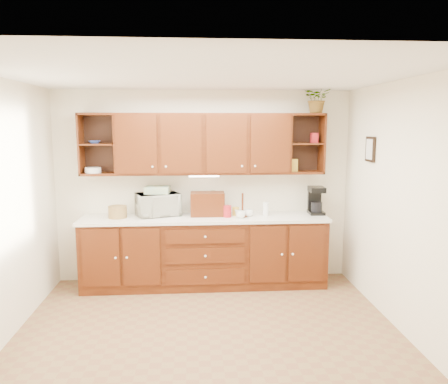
{
  "coord_description": "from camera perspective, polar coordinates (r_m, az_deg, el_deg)",
  "views": [
    {
      "loc": [
        -0.14,
        -4.2,
        2.14
      ],
      "look_at": [
        0.24,
        1.15,
        1.31
      ],
      "focal_mm": 35.0,
      "sensor_mm": 36.0,
      "label": 1
    }
  ],
  "objects": [
    {
      "name": "mug_tree",
      "position": [
        5.75,
        2.43,
        -2.77
      ],
      "size": [
        0.27,
        0.28,
        0.32
      ],
      "rotation": [
        0.0,
        0.0,
        0.15
      ],
      "color": "#341105",
      "rests_on": "countertop"
    },
    {
      "name": "canister_yellow",
      "position": [
        5.84,
        1.54,
        -2.54
      ],
      "size": [
        0.11,
        0.11,
        0.11
      ],
      "primitive_type": "cylinder",
      "rotation": [
        0.0,
        0.0,
        -0.26
      ],
      "color": "gold",
      "rests_on": "countertop"
    },
    {
      "name": "plate_stack",
      "position": [
        5.94,
        -16.75,
        2.76
      ],
      "size": [
        0.26,
        0.26,
        0.07
      ],
      "primitive_type": "cylinder",
      "rotation": [
        0.0,
        0.0,
        0.28
      ],
      "color": "white",
      "rests_on": "upper_cabinets"
    },
    {
      "name": "bread_box",
      "position": [
        5.82,
        -2.17,
        -1.57
      ],
      "size": [
        0.45,
        0.29,
        0.31
      ],
      "primitive_type": "cube",
      "rotation": [
        0.0,
        0.0,
        -0.02
      ],
      "color": "#341105",
      "rests_on": "countertop"
    },
    {
      "name": "woven_tray",
      "position": [
        5.96,
        -1.45,
        -2.75
      ],
      "size": [
        0.33,
        0.15,
        0.32
      ],
      "primitive_type": "cylinder",
      "rotation": [
        1.36,
        0.0,
        -0.21
      ],
      "color": "olive",
      "rests_on": "countertop"
    },
    {
      "name": "potted_plant",
      "position": [
        5.98,
        12.14,
        11.85
      ],
      "size": [
        0.42,
        0.39,
        0.38
      ],
      "primitive_type": "imported",
      "rotation": [
        0.0,
        0.0,
        -0.31
      ],
      "color": "#999999",
      "rests_on": "upper_cabinets"
    },
    {
      "name": "bowl_stack",
      "position": [
        5.91,
        -16.57,
        6.27
      ],
      "size": [
        0.19,
        0.19,
        0.04
      ],
      "primitive_type": "imported",
      "rotation": [
        0.0,
        0.0,
        0.32
      ],
      "color": "navy",
      "rests_on": "upper_cabinets"
    },
    {
      "name": "floor",
      "position": [
        4.71,
        -2.0,
        -18.22
      ],
      "size": [
        4.0,
        4.0,
        0.0
      ],
      "primitive_type": "plane",
      "color": "brown",
      "rests_on": "ground"
    },
    {
      "name": "coffee_maker",
      "position": [
        6.06,
        11.91,
        -1.12
      ],
      "size": [
        0.21,
        0.27,
        0.37
      ],
      "rotation": [
        0.0,
        0.0,
        -0.04
      ],
      "color": "black",
      "rests_on": "countertop"
    },
    {
      "name": "wicker_basket",
      "position": [
        5.85,
        -13.73,
        -2.55
      ],
      "size": [
        0.26,
        0.26,
        0.15
      ],
      "primitive_type": "cylinder",
      "rotation": [
        0.0,
        0.0,
        0.11
      ],
      "color": "olive",
      "rests_on": "countertop"
    },
    {
      "name": "canister_white",
      "position": [
        5.84,
        5.47,
        -2.23
      ],
      "size": [
        0.08,
        0.08,
        0.18
      ],
      "primitive_type": "cylinder",
      "rotation": [
        0.0,
        0.0,
        -0.05
      ],
      "color": "white",
      "rests_on": "countertop"
    },
    {
      "name": "framed_picture",
      "position": [
        5.53,
        18.59,
        5.32
      ],
      "size": [
        0.03,
        0.24,
        0.3
      ],
      "primitive_type": "cube",
      "color": "black",
      "rests_on": "right_wall"
    },
    {
      "name": "pantry_box_yellow",
      "position": [
        5.95,
        9.08,
        3.48
      ],
      "size": [
        0.1,
        0.09,
        0.17
      ],
      "primitive_type": "cube",
      "rotation": [
        0.0,
        0.0,
        0.16
      ],
      "color": "gold",
      "rests_on": "upper_cabinets"
    },
    {
      "name": "countertop",
      "position": [
        5.77,
        -2.57,
        -3.44
      ],
      "size": [
        3.24,
        0.64,
        0.04
      ],
      "primitive_type": "cube",
      "color": "silver",
      "rests_on": "base_cabinets"
    },
    {
      "name": "right_wall",
      "position": [
        4.79,
        22.6,
        -2.0
      ],
      "size": [
        0.0,
        3.5,
        3.5
      ],
      "primitive_type": "plane",
      "rotation": [
        1.57,
        0.0,
        -1.57
      ],
      "color": "#F1E8CB",
      "rests_on": "floor"
    },
    {
      "name": "towel_stack",
      "position": [
        5.85,
        -8.68,
        0.29
      ],
      "size": [
        0.34,
        0.26,
        0.09
      ],
      "primitive_type": "cube",
      "rotation": [
        0.0,
        0.0,
        -0.11
      ],
      "color": "#D2BE62",
      "rests_on": "microwave"
    },
    {
      "name": "canister_red",
      "position": [
        5.72,
        0.44,
        -2.54
      ],
      "size": [
        0.11,
        0.11,
        0.16
      ],
      "primitive_type": "cylinder",
      "rotation": [
        0.0,
        0.0,
        0.03
      ],
      "color": "#A6181E",
      "rests_on": "countertop"
    },
    {
      "name": "undercabinet_light",
      "position": [
        5.77,
        -2.63,
        2.1
      ],
      "size": [
        0.4,
        0.05,
        0.02
      ],
      "primitive_type": "cube",
      "color": "white",
      "rests_on": "upper_cabinets"
    },
    {
      "name": "back_wall",
      "position": [
        6.01,
        -2.67,
        0.73
      ],
      "size": [
        4.0,
        0.0,
        4.0
      ],
      "primitive_type": "plane",
      "rotation": [
        1.57,
        0.0,
        0.0
      ],
      "color": "#F1E8CB",
      "rests_on": "floor"
    },
    {
      "name": "microwave",
      "position": [
        5.88,
        -8.64,
        -1.61
      ],
      "size": [
        0.64,
        0.53,
        0.3
      ],
      "primitive_type": "imported",
      "rotation": [
        0.0,
        0.0,
        0.36
      ],
      "color": "beige",
      "rests_on": "countertop"
    },
    {
      "name": "wine_bottle",
      "position": [
        5.82,
        -5.87,
        -1.74
      ],
      "size": [
        0.08,
        0.08,
        0.28
      ],
      "primitive_type": "cylinder",
      "rotation": [
        0.0,
        0.0,
        -0.16
      ],
      "color": "black",
      "rests_on": "countertop"
    },
    {
      "name": "ceiling",
      "position": [
        4.23,
        -2.19,
        15.03
      ],
      "size": [
        4.0,
        4.0,
        0.0
      ],
      "primitive_type": "plane",
      "rotation": [
        3.14,
        0.0,
        0.0
      ],
      "color": "white",
      "rests_on": "back_wall"
    },
    {
      "name": "upper_cabinets",
      "position": [
        5.8,
        -2.58,
        6.32
      ],
      "size": [
        3.2,
        0.33,
        0.8
      ],
      "color": "#341105",
      "rests_on": "back_wall"
    },
    {
      "name": "pantry_box_red",
      "position": [
        6.0,
        11.72,
        6.93
      ],
      "size": [
        0.09,
        0.08,
        0.13
      ],
      "primitive_type": "cube",
      "rotation": [
        0.0,
        0.0,
        0.08
      ],
      "color": "#A6181E",
      "rests_on": "upper_cabinets"
    },
    {
      "name": "base_cabinets",
      "position": [
        5.9,
        -2.54,
        -7.89
      ],
      "size": [
        3.2,
        0.6,
        0.9
      ],
      "primitive_type": "cube",
      "color": "#341105",
      "rests_on": "floor"
    }
  ]
}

